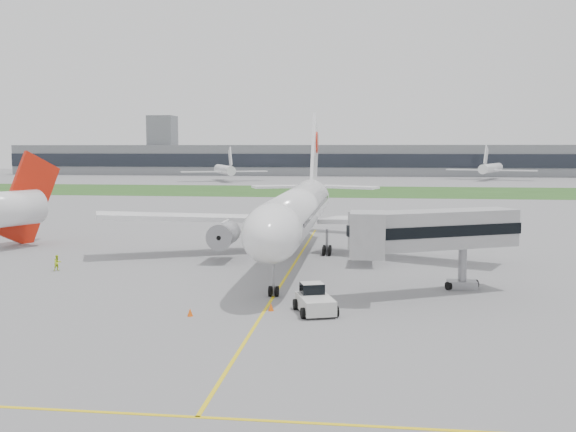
# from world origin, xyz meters

# --- Properties ---
(ground) EXTENTS (600.00, 600.00, 0.00)m
(ground) POSITION_xyz_m (0.00, 0.00, 0.00)
(ground) COLOR gray
(ground) RESTS_ON ground
(apron_markings) EXTENTS (70.00, 70.00, 0.04)m
(apron_markings) POSITION_xyz_m (0.00, -5.00, 0.00)
(apron_markings) COLOR yellow
(apron_markings) RESTS_ON ground
(grass_strip) EXTENTS (600.00, 50.00, 0.02)m
(grass_strip) POSITION_xyz_m (0.00, 120.00, 0.01)
(grass_strip) COLOR #294B1C
(grass_strip) RESTS_ON ground
(terminal_building) EXTENTS (320.00, 22.30, 14.00)m
(terminal_building) POSITION_xyz_m (0.00, 229.87, 7.00)
(terminal_building) COLOR gray
(terminal_building) RESTS_ON ground
(control_tower) EXTENTS (12.00, 12.00, 56.00)m
(control_tower) POSITION_xyz_m (-90.00, 232.00, 0.00)
(control_tower) COLOR gray
(control_tower) RESTS_ON ground
(airliner) EXTENTS (48.13, 53.95, 17.88)m
(airliner) POSITION_xyz_m (0.00, 4.87, 5.66)
(airliner) COLOR white
(airliner) RESTS_ON ground
(pushback_tug) EXTENTS (3.84, 4.72, 2.15)m
(pushback_tug) POSITION_xyz_m (3.90, -19.85, 0.99)
(pushback_tug) COLOR silver
(pushback_tug) RESTS_ON ground
(jet_bridge) EXTENTS (15.30, 10.77, 7.47)m
(jet_bridge) POSITION_xyz_m (12.97, -12.50, 5.53)
(jet_bridge) COLOR #A4A4A6
(jet_bridge) RESTS_ON ground
(safety_cone_left) EXTENTS (0.44, 0.44, 0.60)m
(safety_cone_left) POSITION_xyz_m (-5.35, -22.19, 0.30)
(safety_cone_left) COLOR #F9590D
(safety_cone_left) RESTS_ON ground
(safety_cone_right) EXTENTS (0.45, 0.45, 0.62)m
(safety_cone_right) POSITION_xyz_m (0.50, -19.86, 0.31)
(safety_cone_right) COLOR #F9590D
(safety_cone_right) RESTS_ON ground
(ground_crew_near) EXTENTS (0.83, 0.83, 1.94)m
(ground_crew_near) POSITION_xyz_m (3.83, -19.00, 0.97)
(ground_crew_near) COLOR #A6EA27
(ground_crew_near) RESTS_ON ground
(ground_crew_far) EXTENTS (0.96, 1.02, 1.66)m
(ground_crew_far) POSITION_xyz_m (-23.92, -6.31, 0.83)
(ground_crew_far) COLOR #CDEC27
(ground_crew_far) RESTS_ON ground
(neighbor_aircraft) EXTENTS (8.12, 15.96, 13.02)m
(neighbor_aircraft) POSITION_xyz_m (-37.11, 7.09, 5.16)
(neighbor_aircraft) COLOR red
(neighbor_aircraft) RESTS_ON ground
(distant_aircraft_left) EXTENTS (41.66, 39.55, 12.63)m
(distant_aircraft_left) POSITION_xyz_m (-46.30, 171.90, 0.00)
(distant_aircraft_left) COLOR white
(distant_aircraft_left) RESTS_ON ground
(distant_aircraft_right) EXTENTS (43.77, 41.46, 13.35)m
(distant_aircraft_right) POSITION_xyz_m (56.73, 194.87, 0.00)
(distant_aircraft_right) COLOR white
(distant_aircraft_right) RESTS_ON ground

